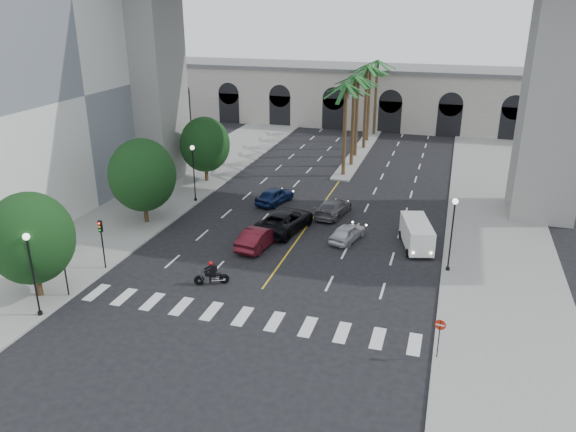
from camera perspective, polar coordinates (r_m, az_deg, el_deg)
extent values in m
plane|color=black|center=(35.00, -3.74, -8.91)|extent=(140.00, 140.00, 0.00)
cube|color=gray|center=(53.36, -13.31, 1.50)|extent=(8.00, 100.00, 0.15)
cube|color=gray|center=(46.84, 20.56, -2.12)|extent=(8.00, 100.00, 0.15)
cube|color=gray|center=(69.38, 7.27, 6.46)|extent=(2.00, 24.00, 0.20)
cube|color=white|center=(55.81, -26.75, 11.23)|extent=(16.00, 32.00, 20.00)
cube|color=beige|center=(85.06, 9.43, 11.75)|extent=(70.00, 10.00, 8.00)
cube|color=slate|center=(84.49, 9.60, 14.59)|extent=(71.00, 10.50, 0.50)
cube|color=gray|center=(51.34, 25.66, 11.18)|extent=(5.00, 6.00, 20.80)
cube|color=gray|center=(58.67, -13.81, 13.62)|extent=(5.00, 6.00, 20.80)
cylinder|color=#47331E|center=(58.72, 5.77, 8.51)|extent=(0.40, 0.40, 9.50)
cylinder|color=#47331E|center=(62.52, 6.60, 9.39)|extent=(0.40, 0.40, 9.80)
cylinder|color=#47331E|center=(66.48, 6.98, 9.86)|extent=(0.40, 0.40, 9.30)
cylinder|color=#47331E|center=(70.23, 7.87, 10.75)|extent=(0.40, 0.40, 10.10)
cylinder|color=#47331E|center=(74.20, 8.18, 11.09)|extent=(0.40, 0.40, 9.60)
cylinder|color=#47331E|center=(78.04, 8.89, 11.66)|extent=(0.40, 0.40, 9.90)
cylinder|color=#382616|center=(38.43, -24.04, -5.99)|extent=(0.36, 0.36, 2.34)
ellipsoid|color=black|center=(37.30, -24.69, -2.06)|extent=(5.20, 5.20, 5.72)
cylinder|color=#382616|center=(47.97, -14.25, 0.64)|extent=(0.36, 0.36, 2.45)
ellipsoid|color=black|center=(47.04, -14.58, 4.05)|extent=(5.44, 5.44, 5.98)
cylinder|color=#382616|center=(58.02, -8.29, 4.54)|extent=(0.36, 0.36, 2.27)
ellipsoid|color=black|center=(57.30, -8.44, 7.20)|extent=(5.04, 5.04, 5.54)
cylinder|color=black|center=(36.59, -23.86, -9.11)|extent=(0.28, 0.28, 0.36)
cylinder|color=black|center=(35.51, -24.43, -5.71)|extent=(0.11, 0.11, 5.00)
sphere|color=white|center=(34.52, -25.06, -1.92)|extent=(0.40, 0.40, 0.40)
cylinder|color=black|center=(52.51, -9.37, 1.60)|extent=(0.28, 0.28, 0.36)
cylinder|color=black|center=(51.77, -9.53, 4.13)|extent=(0.11, 0.11, 5.00)
sphere|color=white|center=(51.09, -9.70, 6.86)|extent=(0.40, 0.40, 0.40)
cylinder|color=black|center=(40.21, 15.90, -5.25)|extent=(0.28, 0.28, 0.36)
cylinder|color=black|center=(39.22, 16.25, -2.08)|extent=(0.11, 0.11, 5.00)
sphere|color=white|center=(38.33, 16.64, 1.43)|extent=(0.40, 0.40, 0.40)
cylinder|color=black|center=(37.49, -21.69, -5.32)|extent=(0.10, 0.10, 3.50)
cube|color=black|center=(36.88, -22.00, -3.22)|extent=(0.25, 0.18, 0.80)
cylinder|color=black|center=(40.34, -18.29, -2.97)|extent=(0.10, 0.10, 3.50)
cube|color=black|center=(39.78, -18.53, -1.00)|extent=(0.25, 0.18, 0.80)
cylinder|color=black|center=(37.38, -9.01, -6.47)|extent=(0.67, 0.38, 0.68)
cylinder|color=black|center=(37.33, -6.50, -6.37)|extent=(0.67, 0.38, 0.68)
cube|color=silver|center=(37.30, -7.67, -6.30)|extent=(0.54, 0.47, 0.29)
cube|color=black|center=(37.16, -7.96, -5.87)|extent=(0.67, 0.48, 0.23)
cube|color=black|center=(37.17, -7.17, -5.90)|extent=(0.58, 0.45, 0.14)
cylinder|color=black|center=(37.07, -8.68, -5.56)|extent=(0.28, 0.58, 0.03)
cube|color=black|center=(36.99, -7.60, -5.33)|extent=(0.44, 0.51, 0.59)
cube|color=black|center=(36.96, -7.33, -5.24)|extent=(0.28, 0.37, 0.43)
sphere|color=#AB0B0E|center=(36.82, -7.88, -4.80)|extent=(0.29, 0.29, 0.29)
imported|color=silver|center=(43.62, 6.04, -1.68)|extent=(2.54, 4.20, 1.34)
imported|color=#4F0F1A|center=(42.28, -2.97, -2.15)|extent=(2.33, 5.03, 1.60)
imported|color=black|center=(45.23, -0.31, -0.44)|extent=(4.05, 6.63, 1.72)
imported|color=#5A5A5E|center=(48.56, 4.60, 0.87)|extent=(2.75, 5.24, 1.45)
imported|color=#10204C|center=(51.31, -1.36, 2.11)|extent=(2.91, 4.78, 1.52)
cube|color=white|center=(43.06, 12.93, -1.72)|extent=(2.96, 5.12, 1.79)
cube|color=black|center=(40.93, 13.52, -2.67)|extent=(1.65, 0.64, 0.76)
cylinder|color=black|center=(41.72, 12.10, -3.69)|extent=(0.40, 0.67, 0.63)
cylinder|color=black|center=(42.05, 14.38, -3.69)|extent=(0.40, 0.67, 0.63)
cylinder|color=black|center=(44.77, 11.40, -1.87)|extent=(0.40, 0.67, 0.63)
cylinder|color=black|center=(45.09, 13.53, -1.88)|extent=(0.40, 0.67, 0.63)
imported|color=black|center=(43.55, -24.11, -3.19)|extent=(0.63, 0.47, 1.55)
imported|color=black|center=(44.01, -21.29, -2.28)|extent=(1.09, 0.96, 1.87)
cylinder|color=black|center=(30.48, 15.05, -12.10)|extent=(0.05, 0.05, 2.32)
cylinder|color=red|center=(30.00, 15.21, -10.63)|extent=(0.58, 0.11, 0.58)
cube|color=silver|center=(30.00, 15.21, -10.63)|extent=(0.44, 0.08, 0.10)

